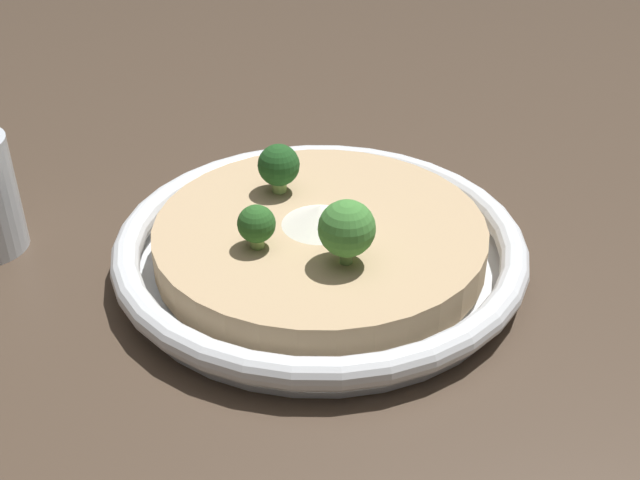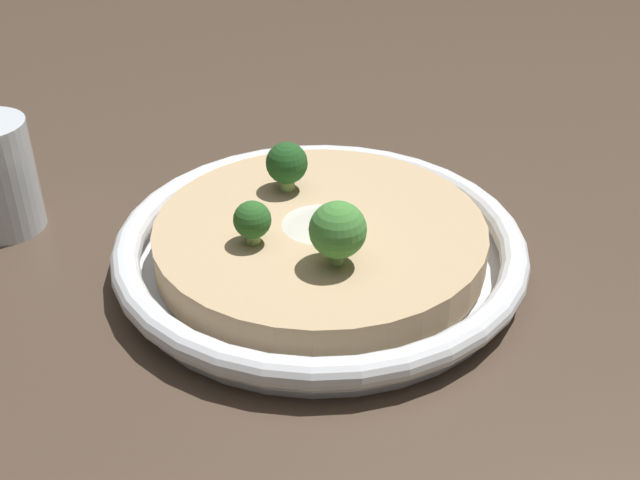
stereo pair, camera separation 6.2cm
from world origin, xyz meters
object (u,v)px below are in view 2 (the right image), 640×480
object	(u,v)px
broccoli_front_right	(252,221)
risotto_bowl	(320,245)
broccoli_front	(287,164)
broccoli_back	(338,230)

from	to	relation	value
broccoli_front_right	risotto_bowl	bearing A→B (deg)	164.60
risotto_bowl	broccoli_front_right	size ratio (longest dim) A/B	9.50
broccoli_front	broccoli_front_right	distance (m)	0.08
risotto_bowl	broccoli_back	xyz separation A→B (m)	(0.03, 0.05, 0.05)
broccoli_front	broccoli_back	world-z (taller)	broccoli_back
broccoli_back	broccoli_front_right	world-z (taller)	broccoli_back
broccoli_front	broccoli_back	xyz separation A→B (m)	(0.05, 0.11, 0.00)
risotto_bowl	broccoli_back	distance (m)	0.07
risotto_bowl	broccoli_back	size ratio (longest dim) A/B	6.56
broccoli_front	broccoli_back	distance (m)	0.11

